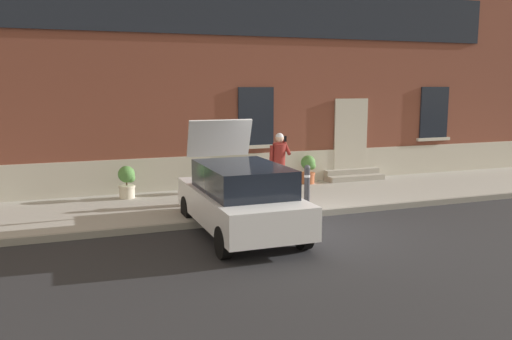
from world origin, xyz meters
The scene contains 11 objects.
ground_plane centered at (0.00, 0.00, 0.00)m, with size 80.00×80.00×0.00m, color #232326.
sidewalk centered at (0.00, 2.80, 0.07)m, with size 24.00×3.60×0.15m, color #99968E.
curb_edge centered at (0.00, 0.94, 0.07)m, with size 24.00×0.12×0.15m, color gray.
building_facade centered at (0.01, 5.29, 3.73)m, with size 24.00×1.52×7.50m.
entrance_stoop centered at (3.57, 4.33, 0.28)m, with size 1.88×0.64×0.32m.
hatchback_car_white centered at (-1.64, 0.10, 0.80)m, with size 1.79×4.07×2.34m.
bollard_near_person centered at (0.50, 1.35, 0.71)m, with size 0.15×0.15×1.04m.
person_on_phone centered at (0.17, 2.35, 1.15)m, with size 0.51×0.47×1.75m.
planter_cream centered at (-3.49, 3.95, 0.61)m, with size 0.44×0.44×0.86m.
planter_olive centered at (-0.78, 3.91, 0.61)m, with size 0.44×0.44×0.86m.
planter_terracotta centered at (1.93, 4.20, 0.61)m, with size 0.44×0.44×0.86m.
Camera 1 is at (-5.15, -10.21, 3.11)m, focal length 37.48 mm.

